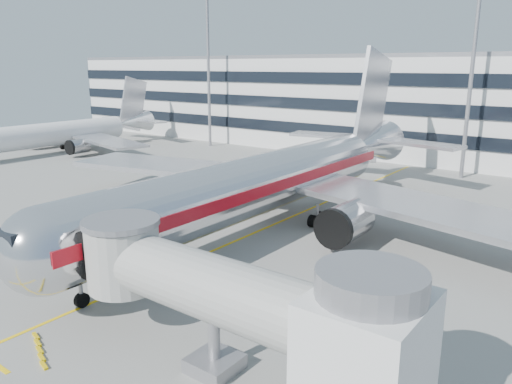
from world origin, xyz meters
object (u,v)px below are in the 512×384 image
Objects in this scene: belt_loader at (145,244)px; baggage_tug at (30,249)px; main_jet at (274,179)px; cargo_container_right at (71,230)px; cargo_container_front at (22,234)px; ramp_worker at (135,240)px; cargo_container_left at (69,213)px.

belt_loader is 1.68× the size of baggage_tug.
main_jet is 20.29m from baggage_tug.
cargo_container_front reaches higher than cargo_container_right.
main_jet is 10.26× the size of belt_loader.
baggage_tug is 1.77× the size of cargo_container_front.
cargo_container_right is 0.89× the size of ramp_worker.
ramp_worker reaches higher than cargo_container_right.
ramp_worker is (8.79, 4.23, 0.18)m from cargo_container_front.
ramp_worker is at bearing 25.69° from cargo_container_front.
cargo_container_right is at bearing -31.73° from cargo_container_left.
belt_loader is 8.28m from baggage_tug.
cargo_container_left is 1.07× the size of cargo_container_front.
main_jet is 17.21× the size of baggage_tug.
cargo_container_front reaches higher than cargo_container_left.
cargo_container_left is at bearing 130.11° from ramp_worker.
belt_loader reaches higher than baggage_tug.
cargo_container_front is (-2.37, -2.89, 0.00)m from cargo_container_right.
baggage_tug is 1.64× the size of cargo_container_left.
belt_loader is 2.59× the size of ramp_worker.
cargo_container_right reaches higher than cargo_container_left.
baggage_tug is at bearing -118.34° from main_jet.
cargo_container_front is 9.76m from ramp_worker.
cargo_container_front is at bearing -129.34° from cargo_container_right.
baggage_tug is 4.23m from cargo_container_front.
baggage_tug is 1.55× the size of ramp_worker.
ramp_worker reaches higher than cargo_container_left.
baggage_tug is 1.73× the size of cargo_container_right.
main_jet reaches higher than cargo_container_front.
belt_loader is at bearing 48.35° from baggage_tug.
cargo_container_right is 3.73m from cargo_container_front.
ramp_worker is (4.85, 5.76, 0.08)m from baggage_tug.
cargo_container_front is (-3.94, 1.53, -0.11)m from baggage_tug.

